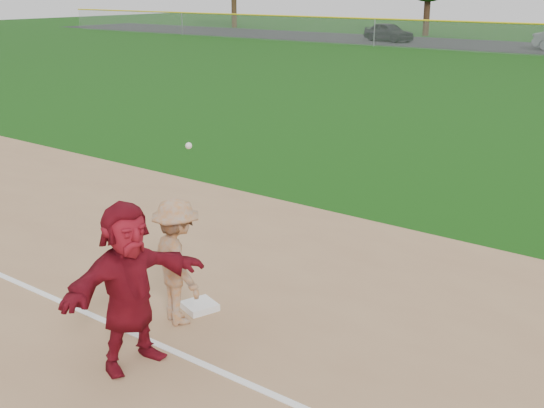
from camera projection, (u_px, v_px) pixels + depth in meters
The scene contains 6 objects.
ground at pixel (204, 323), 9.14m from camera, with size 160.00×160.00×0.00m, color #13450D.
foul_line at pixel (160, 345), 8.53m from camera, with size 60.00×0.10×0.01m, color white.
first_base at pixel (200, 306), 9.48m from camera, with size 0.42×0.42×0.09m, color white.
base_runner at pixel (129, 286), 7.82m from camera, with size 1.87×0.60×2.02m, color maroon.
car_left at pixel (389, 32), 55.04m from camera, with size 1.77×4.40×1.50m, color black.
first_base_play at pixel (177, 262), 8.91m from camera, with size 1.26×1.02×2.45m.
Camera 1 is at (5.73, -5.95, 4.32)m, focal length 45.00 mm.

